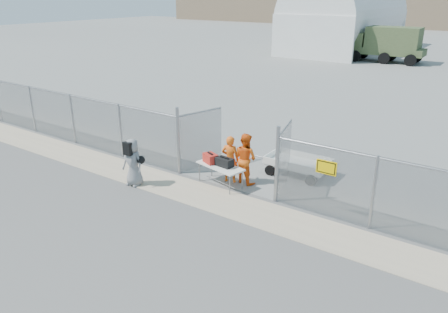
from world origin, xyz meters
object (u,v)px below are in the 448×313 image
Objects in this scene: utility_trailer at (298,165)px; security_worker_left at (230,159)px; security_worker_right at (245,158)px; folding_table at (220,175)px; visitor at (133,162)px.

security_worker_left is at bearing -131.37° from utility_trailer.
security_worker_left is at bearing 39.65° from security_worker_right.
security_worker_right is (0.56, 0.70, 0.53)m from folding_table.
folding_table reaches higher than utility_trailer.
folding_table is 0.66m from security_worker_left.
visitor is at bearing 23.56° from security_worker_left.
security_worker_left is at bearing 36.37° from visitor.
security_worker_right reaches higher than utility_trailer.
security_worker_left reaches higher than folding_table.
folding_table is 1.04× the size of visitor.
visitor reaches higher than utility_trailer.
security_worker_right is at bearing -165.72° from security_worker_left.
folding_table is 0.59× the size of utility_trailer.
security_worker_right is 0.61× the size of utility_trailer.
visitor reaches higher than folding_table.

